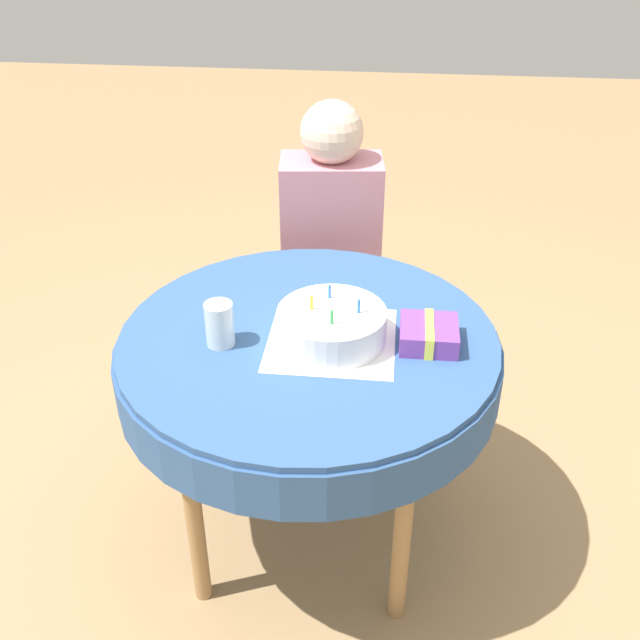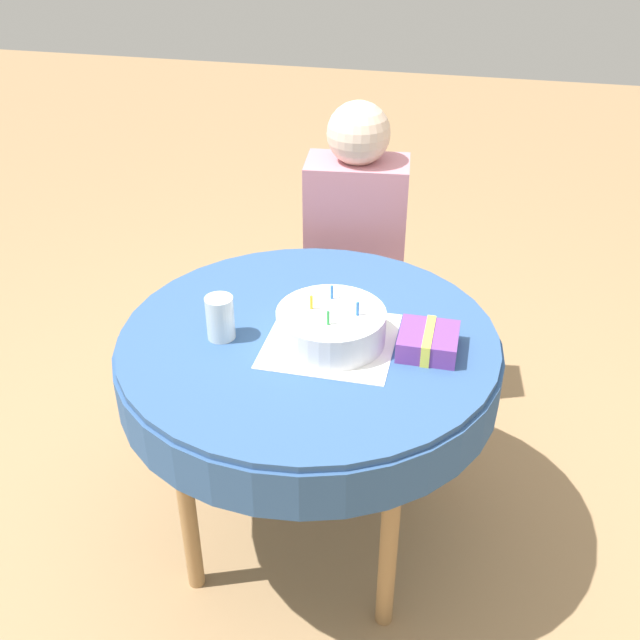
{
  "view_description": "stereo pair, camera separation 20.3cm",
  "coord_description": "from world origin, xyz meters",
  "px_view_note": "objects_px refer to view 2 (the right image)",
  "views": [
    {
      "loc": [
        0.22,
        -1.72,
        1.92
      ],
      "look_at": [
        0.03,
        -0.01,
        0.83
      ],
      "focal_mm": 42.0,
      "sensor_mm": 36.0,
      "label": 1
    },
    {
      "loc": [
        0.42,
        -1.68,
        1.92
      ],
      "look_at": [
        0.03,
        -0.01,
        0.83
      ],
      "focal_mm": 42.0,
      "sensor_mm": 36.0,
      "label": 2
    }
  ],
  "objects_px": {
    "person": "(355,236)",
    "birthday_cake": "(331,326)",
    "chair": "(355,285)",
    "drinking_glass": "(220,318)",
    "gift_box": "(428,341)"
  },
  "relations": [
    {
      "from": "chair",
      "to": "drinking_glass",
      "type": "xyz_separation_m",
      "value": [
        -0.21,
        -0.9,
        0.37
      ]
    },
    {
      "from": "gift_box",
      "to": "chair",
      "type": "bearing_deg",
      "value": 112.4
    },
    {
      "from": "chair",
      "to": "person",
      "type": "distance_m",
      "value": 0.27
    },
    {
      "from": "drinking_glass",
      "to": "gift_box",
      "type": "relative_size",
      "value": 0.77
    },
    {
      "from": "chair",
      "to": "drinking_glass",
      "type": "bearing_deg",
      "value": -109.61
    },
    {
      "from": "chair",
      "to": "person",
      "type": "relative_size",
      "value": 0.72
    },
    {
      "from": "person",
      "to": "drinking_glass",
      "type": "bearing_deg",
      "value": -111.58
    },
    {
      "from": "person",
      "to": "gift_box",
      "type": "xyz_separation_m",
      "value": [
        0.34,
        -0.76,
        0.08
      ]
    },
    {
      "from": "birthday_cake",
      "to": "chair",
      "type": "bearing_deg",
      "value": 95.61
    },
    {
      "from": "chair",
      "to": "gift_box",
      "type": "bearing_deg",
      "value": -73.83
    },
    {
      "from": "chair",
      "to": "birthday_cake",
      "type": "relative_size",
      "value": 2.92
    },
    {
      "from": "person",
      "to": "gift_box",
      "type": "bearing_deg",
      "value": -72.16
    },
    {
      "from": "person",
      "to": "birthday_cake",
      "type": "xyz_separation_m",
      "value": [
        0.07,
        -0.77,
        0.1
      ]
    },
    {
      "from": "chair",
      "to": "birthday_cake",
      "type": "distance_m",
      "value": 0.93
    },
    {
      "from": "birthday_cake",
      "to": "drinking_glass",
      "type": "distance_m",
      "value": 0.3
    }
  ]
}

